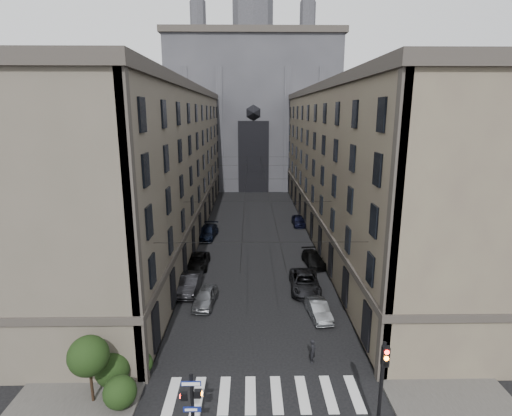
{
  "coord_description": "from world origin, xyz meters",
  "views": [
    {
      "loc": [
        -0.74,
        -14.67,
        15.8
      ],
      "look_at": [
        -0.3,
        13.59,
        8.93
      ],
      "focal_mm": 28.0,
      "sensor_mm": 36.0,
      "label": 1
    }
  ],
  "objects_px": {
    "pedestrian_signal_left": "(192,404)",
    "traffic_light_right": "(382,379)",
    "car_left_far": "(207,232)",
    "car_left_near": "(205,297)",
    "car_right_near": "(318,310)",
    "car_right_midfar": "(313,259)",
    "pedestrian": "(313,351)",
    "gothic_tower": "(253,102)",
    "car_right_far": "(299,221)",
    "car_left_midnear": "(190,284)",
    "car_right_midnear": "(305,282)",
    "car_left_midfar": "(198,261)"
  },
  "relations": [
    {
      "from": "pedestrian_signal_left",
      "to": "traffic_light_right",
      "type": "height_order",
      "value": "traffic_light_right"
    },
    {
      "from": "car_right_near",
      "to": "car_left_near",
      "type": "bearing_deg",
      "value": 159.81
    },
    {
      "from": "gothic_tower",
      "to": "pedestrian_signal_left",
      "type": "distance_m",
      "value": 75.15
    },
    {
      "from": "traffic_light_right",
      "to": "car_right_near",
      "type": "bearing_deg",
      "value": 94.77
    },
    {
      "from": "traffic_light_right",
      "to": "gothic_tower",
      "type": "bearing_deg",
      "value": 94.38
    },
    {
      "from": "pedestrian",
      "to": "car_right_near",
      "type": "bearing_deg",
      "value": 10.73
    },
    {
      "from": "pedestrian_signal_left",
      "to": "car_right_near",
      "type": "bearing_deg",
      "value": 56.47
    },
    {
      "from": "gothic_tower",
      "to": "pedestrian",
      "type": "distance_m",
      "value": 69.16
    },
    {
      "from": "car_right_midnear",
      "to": "car_left_midfar",
      "type": "bearing_deg",
      "value": 154.27
    },
    {
      "from": "car_right_midnear",
      "to": "pedestrian",
      "type": "xyz_separation_m",
      "value": [
        -0.92,
        -10.71,
        0.03
      ]
    },
    {
      "from": "traffic_light_right",
      "to": "car_right_far",
      "type": "distance_m",
      "value": 37.92
    },
    {
      "from": "car_left_midnear",
      "to": "car_right_midnear",
      "type": "height_order",
      "value": "car_left_midnear"
    },
    {
      "from": "car_left_midfar",
      "to": "car_right_far",
      "type": "xyz_separation_m",
      "value": [
        12.35,
        15.49,
        0.05
      ]
    },
    {
      "from": "traffic_light_right",
      "to": "pedestrian",
      "type": "height_order",
      "value": "traffic_light_right"
    },
    {
      "from": "car_left_midfar",
      "to": "car_right_near",
      "type": "relative_size",
      "value": 1.22
    },
    {
      "from": "car_left_near",
      "to": "car_left_far",
      "type": "distance_m",
      "value": 18.36
    },
    {
      "from": "traffic_light_right",
      "to": "pedestrian",
      "type": "distance_m",
      "value": 6.97
    },
    {
      "from": "car_left_near",
      "to": "traffic_light_right",
      "type": "bearing_deg",
      "value": -48.22
    },
    {
      "from": "car_left_near",
      "to": "gothic_tower",
      "type": "bearing_deg",
      "value": 91.63
    },
    {
      "from": "pedestrian_signal_left",
      "to": "car_right_midfar",
      "type": "xyz_separation_m",
      "value": [
        9.45,
        23.27,
        -1.67
      ]
    },
    {
      "from": "car_left_midnear",
      "to": "car_right_midfar",
      "type": "distance_m",
      "value": 13.64
    },
    {
      "from": "pedestrian",
      "to": "car_left_near",
      "type": "bearing_deg",
      "value": 68.15
    },
    {
      "from": "car_right_near",
      "to": "car_right_midnear",
      "type": "height_order",
      "value": "car_right_midnear"
    },
    {
      "from": "car_left_far",
      "to": "car_left_midnear",
      "type": "bearing_deg",
      "value": -83.51
    },
    {
      "from": "car_right_near",
      "to": "traffic_light_right",
      "type": "bearing_deg",
      "value": -91.92
    },
    {
      "from": "car_left_near",
      "to": "car_right_near",
      "type": "distance_m",
      "value": 9.39
    },
    {
      "from": "car_left_midfar",
      "to": "car_right_midnear",
      "type": "distance_m",
      "value": 11.79
    },
    {
      "from": "car_right_near",
      "to": "car_right_far",
      "type": "relative_size",
      "value": 0.93
    },
    {
      "from": "pedestrian_signal_left",
      "to": "pedestrian",
      "type": "distance_m",
      "value": 9.52
    },
    {
      "from": "pedestrian_signal_left",
      "to": "car_right_midnear",
      "type": "height_order",
      "value": "pedestrian_signal_left"
    },
    {
      "from": "pedestrian_signal_left",
      "to": "car_right_midnear",
      "type": "relative_size",
      "value": 0.72
    },
    {
      "from": "car_left_near",
      "to": "car_left_midfar",
      "type": "height_order",
      "value": "car_left_near"
    },
    {
      "from": "traffic_light_right",
      "to": "car_left_midnear",
      "type": "xyz_separation_m",
      "value": [
        -11.77,
        16.56,
        -2.51
      ]
    },
    {
      "from": "pedestrian",
      "to": "traffic_light_right",
      "type": "bearing_deg",
      "value": -135.33
    },
    {
      "from": "car_left_far",
      "to": "car_right_midfar",
      "type": "height_order",
      "value": "car_left_far"
    },
    {
      "from": "gothic_tower",
      "to": "car_left_near",
      "type": "xyz_separation_m",
      "value": [
        -4.51,
        -59.0,
        -17.09
      ]
    },
    {
      "from": "car_right_near",
      "to": "pedestrian",
      "type": "height_order",
      "value": "pedestrian"
    },
    {
      "from": "pedestrian_signal_left",
      "to": "pedestrian",
      "type": "xyz_separation_m",
      "value": [
        6.79,
        6.5,
        -1.52
      ]
    },
    {
      "from": "traffic_light_right",
      "to": "car_left_near",
      "type": "relative_size",
      "value": 1.25
    },
    {
      "from": "gothic_tower",
      "to": "car_right_far",
      "type": "height_order",
      "value": "gothic_tower"
    },
    {
      "from": "gothic_tower",
      "to": "car_left_far",
      "type": "relative_size",
      "value": 10.87
    },
    {
      "from": "car_right_midfar",
      "to": "pedestrian",
      "type": "xyz_separation_m",
      "value": [
        -2.66,
        -16.77,
        0.15
      ]
    },
    {
      "from": "pedestrian_signal_left",
      "to": "car_left_midnear",
      "type": "relative_size",
      "value": 0.85
    },
    {
      "from": "car_left_far",
      "to": "car_right_near",
      "type": "height_order",
      "value": "car_left_far"
    },
    {
      "from": "traffic_light_right",
      "to": "car_right_midnear",
      "type": "xyz_separation_m",
      "value": [
        -1.4,
        16.78,
        -2.51
      ]
    },
    {
      "from": "car_left_far",
      "to": "car_right_near",
      "type": "bearing_deg",
      "value": -55.79
    },
    {
      "from": "car_left_midnear",
      "to": "car_right_far",
      "type": "distance_m",
      "value": 24.58
    },
    {
      "from": "car_right_midfar",
      "to": "car_right_far",
      "type": "relative_size",
      "value": 1.07
    },
    {
      "from": "car_left_midfar",
      "to": "car_right_far",
      "type": "relative_size",
      "value": 1.14
    },
    {
      "from": "traffic_light_right",
      "to": "car_left_far",
      "type": "height_order",
      "value": "traffic_light_right"
    }
  ]
}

